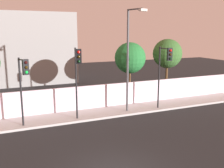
% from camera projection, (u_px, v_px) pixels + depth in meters
% --- Properties ---
extents(sidewalk, '(36.00, 2.40, 0.15)m').
position_uv_depth(sidewalk, '(69.00, 117.00, 18.21)').
color(sidewalk, '#B5B5B5').
rests_on(sidewalk, ground).
extents(perimeter_wall, '(36.00, 0.18, 1.80)m').
position_uv_depth(perimeter_wall, '(64.00, 100.00, 19.18)').
color(perimeter_wall, silver).
rests_on(perimeter_wall, sidewalk).
extents(traffic_light_left, '(0.53, 1.42, 4.34)m').
position_uv_depth(traffic_light_left, '(23.00, 78.00, 15.26)').
color(traffic_light_left, black).
rests_on(traffic_light_left, sidewalk).
extents(traffic_light_center, '(0.44, 1.81, 4.77)m').
position_uv_depth(traffic_light_center, '(164.00, 65.00, 18.81)').
color(traffic_light_center, black).
rests_on(traffic_light_center, sidewalk).
extents(traffic_light_right, '(0.42, 1.64, 4.85)m').
position_uv_depth(traffic_light_right, '(77.00, 69.00, 16.38)').
color(traffic_light_right, black).
rests_on(traffic_light_right, sidewalk).
extents(street_lamp_curbside, '(0.78, 1.68, 7.43)m').
position_uv_depth(street_lamp_curbside, '(130.00, 54.00, 18.47)').
color(street_lamp_curbside, '#4C4C51').
rests_on(street_lamp_curbside, sidewalk).
extents(roadside_tree_midright, '(2.72, 2.72, 5.14)m').
position_uv_depth(roadside_tree_midright, '(130.00, 58.00, 22.43)').
color(roadside_tree_midright, brown).
rests_on(roadside_tree_midright, ground).
extents(roadside_tree_rightmost, '(2.71, 2.71, 5.39)m').
position_uv_depth(roadside_tree_rightmost, '(167.00, 54.00, 23.87)').
color(roadside_tree_rightmost, brown).
rests_on(roadside_tree_rightmost, ground).
extents(low_building_distant, '(12.69, 6.00, 8.23)m').
position_uv_depth(low_building_distant, '(19.00, 48.00, 30.37)').
color(low_building_distant, gray).
rests_on(low_building_distant, ground).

